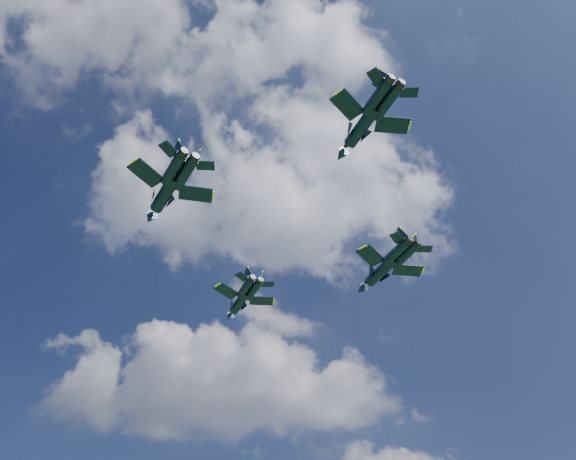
# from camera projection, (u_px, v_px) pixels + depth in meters

# --- Properties ---
(jet_lead) EXTENTS (10.88, 14.76, 3.56)m
(jet_lead) POSITION_uv_depth(u_px,v_px,m) (239.00, 303.00, 102.24)
(jet_lead) COLOR black
(jet_left) EXTENTS (12.64, 16.09, 3.99)m
(jet_left) POSITION_uv_depth(u_px,v_px,m) (164.00, 195.00, 81.16)
(jet_left) COLOR black
(jet_right) EXTENTS (12.88, 17.08, 4.19)m
(jet_right) POSITION_uv_depth(u_px,v_px,m) (380.00, 272.00, 98.70)
(jet_right) COLOR black
(jet_slot) EXTENTS (11.48, 15.46, 3.75)m
(jet_slot) POSITION_uv_depth(u_px,v_px,m) (360.00, 129.00, 76.49)
(jet_slot) COLOR black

